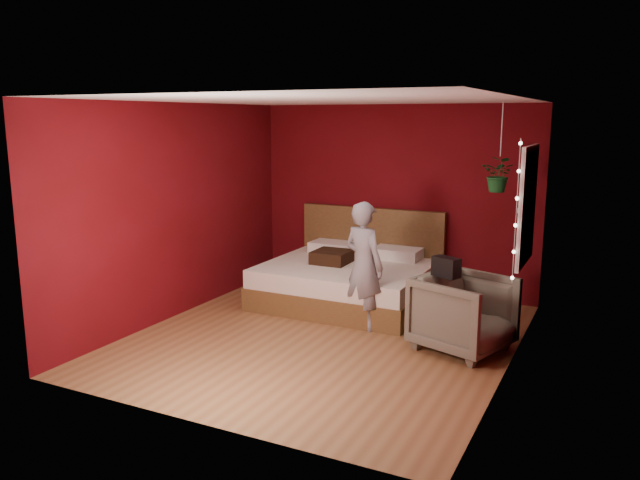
# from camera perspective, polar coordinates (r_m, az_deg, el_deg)

# --- Properties ---
(floor) EXTENTS (4.50, 4.50, 0.00)m
(floor) POSITION_cam_1_polar(r_m,az_deg,el_deg) (7.07, 0.37, -8.87)
(floor) COLOR brown
(floor) RESTS_ON ground
(room_walls) EXTENTS (4.04, 4.54, 2.62)m
(room_walls) POSITION_cam_1_polar(r_m,az_deg,el_deg) (6.69, 0.39, 4.77)
(room_walls) COLOR #590910
(room_walls) RESTS_ON ground
(window) EXTENTS (0.05, 0.97, 1.27)m
(window) POSITION_cam_1_polar(r_m,az_deg,el_deg) (7.00, 18.40, 3.01)
(window) COLOR white
(window) RESTS_ON room_walls
(fairy_lights) EXTENTS (0.04, 0.04, 1.45)m
(fairy_lights) POSITION_cam_1_polar(r_m,az_deg,el_deg) (6.49, 17.51, 2.46)
(fairy_lights) COLOR silver
(fairy_lights) RESTS_ON room_walls
(bed) EXTENTS (2.12, 1.80, 1.17)m
(bed) POSITION_cam_1_polar(r_m,az_deg,el_deg) (8.32, 2.74, -3.62)
(bed) COLOR brown
(bed) RESTS_ON ground
(person) EXTENTS (0.63, 0.52, 1.49)m
(person) POSITION_cam_1_polar(r_m,az_deg,el_deg) (7.19, 4.02, -2.36)
(person) COLOR gray
(person) RESTS_ON ground
(armchair) EXTENTS (1.12, 1.10, 0.81)m
(armchair) POSITION_cam_1_polar(r_m,az_deg,el_deg) (6.74, 13.00, -6.56)
(armchair) COLOR #625D4D
(armchair) RESTS_ON ground
(handbag) EXTENTS (0.32, 0.25, 0.20)m
(handbag) POSITION_cam_1_polar(r_m,az_deg,el_deg) (6.54, 11.46, -2.43)
(handbag) COLOR black
(handbag) RESTS_ON armchair
(throw_pillow) EXTENTS (0.47, 0.47, 0.16)m
(throw_pillow) POSITION_cam_1_polar(r_m,az_deg,el_deg) (8.23, 1.08, -1.55)
(throw_pillow) COLOR black
(throw_pillow) RESTS_ON bed
(hanging_plant) EXTENTS (0.42, 0.39, 1.02)m
(hanging_plant) POSITION_cam_1_polar(r_m,az_deg,el_deg) (7.37, 16.07, 5.79)
(hanging_plant) COLOR silver
(hanging_plant) RESTS_ON room_walls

